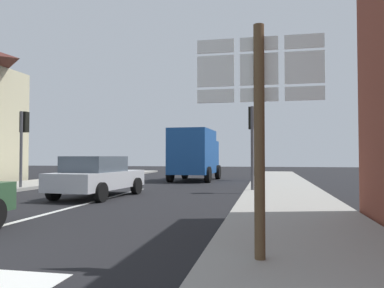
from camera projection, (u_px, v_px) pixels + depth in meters
The scene contains 9 objects.
ground_plane at pixel (126, 193), 14.98m from camera, with size 80.00×80.00×0.00m, color black.
sidewalk_right at pixel (288, 201), 11.82m from camera, with size 3.02×44.00×0.14m, color gray.
lane_centre_stripe at pixel (76, 206), 11.06m from camera, with size 0.16×12.00×0.01m, color silver.
sedan_far at pixel (97, 176), 13.54m from camera, with size 2.26×4.34×1.47m.
delivery_truck at pixel (195, 153), 22.81m from camera, with size 2.63×5.07×3.05m.
route_sign_post at pixel (259, 115), 4.95m from camera, with size 1.66×0.14×3.20m.
traffic_light_far_right at pixel (257, 138), 22.90m from camera, with size 0.30×0.49×3.48m.
traffic_light_near_right at pixel (252, 129), 15.19m from camera, with size 0.30×0.49×3.47m.
traffic_light_near_left at pixel (24, 132), 16.45m from camera, with size 0.30×0.49×3.42m.
Camera 1 is at (5.50, -4.23, 1.47)m, focal length 35.35 mm.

